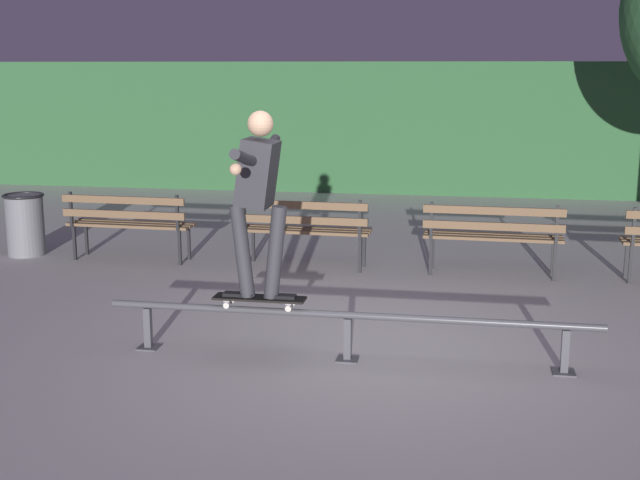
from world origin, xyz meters
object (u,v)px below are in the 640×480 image
Objects in this scene: skateboarder at (258,189)px; park_bench_left_center at (303,225)px; park_bench_leftmost at (128,219)px; park_bench_right_center at (493,231)px; grind_rail at (348,322)px; skateboard at (259,299)px; trash_can at (25,224)px.

skateboarder is 0.97× the size of park_bench_left_center.
park_bench_leftmost is at bearing 180.00° from park_bench_left_center.
park_bench_right_center is at bearing 0.00° from park_bench_leftmost.
grind_rail is 3.36m from park_bench_right_center.
park_bench_left_center is at bearing 180.00° from park_bench_right_center.
park_bench_right_center is (2.00, 3.12, -0.89)m from skateboarder.
grind_rail is at bearing -72.37° from park_bench_left_center.
park_bench_right_center is (2.24, 0.00, 0.00)m from park_bench_left_center.
skateboard is 0.48× the size of park_bench_right_center.
park_bench_leftmost is 1.00× the size of park_bench_left_center.
park_bench_right_center reaches higher than trash_can.
park_bench_left_center is (-0.24, 3.12, -0.89)m from skateboarder.
park_bench_left_center is at bearing 94.44° from skateboarder.
skateboarder reaches higher than park_bench_leftmost.
park_bench_leftmost is 4.48m from park_bench_right_center.
skateboard is 3.98m from park_bench_leftmost.
skateboarder is at bearing -51.47° from park_bench_leftmost.
grind_rail is at bearing -34.55° from trash_can.
skateboarder is (0.00, 0.00, 0.94)m from skateboard.
trash_can is at bearing 140.66° from skateboard.
skateboard is 0.48× the size of park_bench_left_center.
skateboard is 0.98× the size of trash_can.
skateboarder reaches higher than trash_can.
trash_can reaches higher than skateboard.
grind_rail is 5.29× the size of skateboard.
park_bench_left_center reaches higher than trash_can.
park_bench_leftmost reaches higher than grind_rail.
trash_can is at bearing 178.19° from park_bench_left_center.
grind_rail is 0.77m from skateboard.
park_bench_left_center reaches higher than grind_rail.
park_bench_left_center is 2.24m from park_bench_right_center.
trash_can is at bearing 178.87° from park_bench_right_center.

